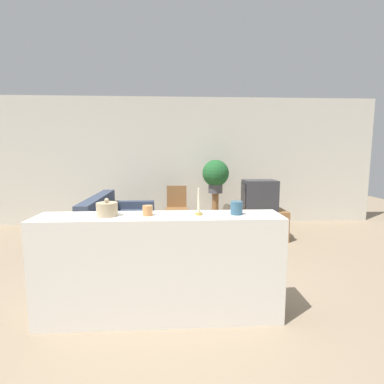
{
  "coord_description": "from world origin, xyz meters",
  "views": [
    {
      "loc": [
        0.15,
        -3.08,
        1.56
      ],
      "look_at": [
        0.44,
        2.15,
        0.85
      ],
      "focal_mm": 28.0,
      "sensor_mm": 36.0,
      "label": 1
    }
  ],
  "objects_px": {
    "television": "(259,195)",
    "decorative_bowl": "(107,209)",
    "wooden_chair": "(177,206)",
    "potted_plant": "(216,174)",
    "couch": "(119,228)"
  },
  "relations": [
    {
      "from": "television",
      "to": "wooden_chair",
      "type": "bearing_deg",
      "value": 153.24
    },
    {
      "from": "television",
      "to": "potted_plant",
      "type": "height_order",
      "value": "potted_plant"
    },
    {
      "from": "television",
      "to": "decorative_bowl",
      "type": "xyz_separation_m",
      "value": [
        -2.09,
        -2.46,
        0.25
      ]
    },
    {
      "from": "wooden_chair",
      "to": "decorative_bowl",
      "type": "relative_size",
      "value": 4.62
    },
    {
      "from": "television",
      "to": "wooden_chair",
      "type": "height_order",
      "value": "television"
    },
    {
      "from": "wooden_chair",
      "to": "decorative_bowl",
      "type": "height_order",
      "value": "decorative_bowl"
    },
    {
      "from": "television",
      "to": "potted_plant",
      "type": "relative_size",
      "value": 0.87
    },
    {
      "from": "couch",
      "to": "wooden_chair",
      "type": "relative_size",
      "value": 2.06
    },
    {
      "from": "wooden_chair",
      "to": "television",
      "type": "bearing_deg",
      "value": -26.76
    },
    {
      "from": "television",
      "to": "wooden_chair",
      "type": "distance_m",
      "value": 1.66
    },
    {
      "from": "decorative_bowl",
      "to": "couch",
      "type": "bearing_deg",
      "value": 98.36
    },
    {
      "from": "wooden_chair",
      "to": "potted_plant",
      "type": "height_order",
      "value": "potted_plant"
    },
    {
      "from": "television",
      "to": "decorative_bowl",
      "type": "relative_size",
      "value": 3.06
    },
    {
      "from": "couch",
      "to": "wooden_chair",
      "type": "xyz_separation_m",
      "value": [
        0.97,
        0.97,
        0.19
      ]
    },
    {
      "from": "wooden_chair",
      "to": "potted_plant",
      "type": "relative_size",
      "value": 1.31
    }
  ]
}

